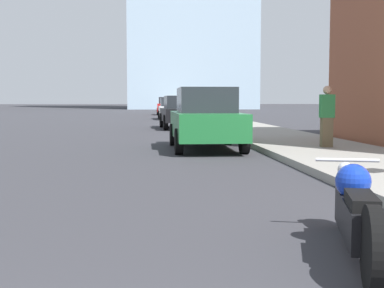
{
  "coord_description": "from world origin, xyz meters",
  "views": [
    {
      "loc": [
        0.78,
        -0.74,
        1.34
      ],
      "look_at": [
        1.39,
        6.48,
        0.75
      ],
      "focal_mm": 50.0,
      "sensor_mm": 36.0,
      "label": 1
    }
  ],
  "objects_px": {
    "motorcycle": "(356,211)",
    "parked_car_red": "(167,106)",
    "parked_car_black": "(181,112)",
    "pedestrian": "(327,116)",
    "parked_car_white": "(172,109)",
    "parked_car_green": "(206,119)"
  },
  "relations": [
    {
      "from": "parked_car_black",
      "to": "parked_car_green",
      "type": "bearing_deg",
      "value": -92.04
    },
    {
      "from": "motorcycle",
      "to": "parked_car_red",
      "type": "height_order",
      "value": "parked_car_red"
    },
    {
      "from": "pedestrian",
      "to": "parked_car_white",
      "type": "bearing_deg",
      "value": 96.38
    },
    {
      "from": "parked_car_red",
      "to": "pedestrian",
      "type": "relative_size",
      "value": 2.5
    },
    {
      "from": "parked_car_green",
      "to": "motorcycle",
      "type": "bearing_deg",
      "value": -88.92
    },
    {
      "from": "motorcycle",
      "to": "parked_car_green",
      "type": "relative_size",
      "value": 0.53
    },
    {
      "from": "parked_car_white",
      "to": "parked_car_red",
      "type": "xyz_separation_m",
      "value": [
        0.08,
        11.86,
        0.06
      ]
    },
    {
      "from": "parked_car_black",
      "to": "parked_car_red",
      "type": "relative_size",
      "value": 1.16
    },
    {
      "from": "parked_car_green",
      "to": "parked_car_black",
      "type": "bearing_deg",
      "value": 89.79
    },
    {
      "from": "motorcycle",
      "to": "parked_car_red",
      "type": "relative_size",
      "value": 0.6
    },
    {
      "from": "parked_car_green",
      "to": "pedestrian",
      "type": "distance_m",
      "value": 3.23
    },
    {
      "from": "parked_car_green",
      "to": "parked_car_red",
      "type": "xyz_separation_m",
      "value": [
        0.27,
        35.65,
        -0.01
      ]
    },
    {
      "from": "parked_car_green",
      "to": "parked_car_white",
      "type": "height_order",
      "value": "parked_car_green"
    },
    {
      "from": "parked_car_green",
      "to": "parked_car_white",
      "type": "xyz_separation_m",
      "value": [
        0.19,
        23.79,
        -0.08
      ]
    },
    {
      "from": "parked_car_white",
      "to": "pedestrian",
      "type": "bearing_deg",
      "value": -83.36
    },
    {
      "from": "parked_car_black",
      "to": "parked_car_white",
      "type": "height_order",
      "value": "parked_car_black"
    },
    {
      "from": "motorcycle",
      "to": "pedestrian",
      "type": "distance_m",
      "value": 9.34
    },
    {
      "from": "parked_car_white",
      "to": "parked_car_red",
      "type": "distance_m",
      "value": 11.86
    },
    {
      "from": "pedestrian",
      "to": "parked_car_red",
      "type": "bearing_deg",
      "value": 94.22
    },
    {
      "from": "parked_car_red",
      "to": "parked_car_white",
      "type": "bearing_deg",
      "value": -88.55
    },
    {
      "from": "motorcycle",
      "to": "parked_car_white",
      "type": "xyz_separation_m",
      "value": [
        -0.0,
        33.92,
        0.39
      ]
    },
    {
      "from": "parked_car_black",
      "to": "motorcycle",
      "type": "bearing_deg",
      "value": -91.43
    }
  ]
}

